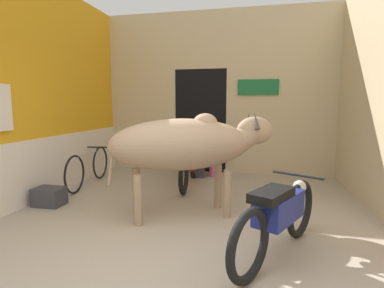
% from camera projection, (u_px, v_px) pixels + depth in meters
% --- Properties ---
extents(ground_plane, '(30.00, 30.00, 0.00)m').
position_uv_depth(ground_plane, '(150.00, 280.00, 2.68)').
color(ground_plane, tan).
extents(wall_left_shopfront, '(0.25, 4.39, 3.61)m').
position_uv_depth(wall_left_shopfront, '(47.00, 93.00, 5.12)').
color(wall_left_shopfront, orange).
rests_on(wall_left_shopfront, ground_plane).
extents(wall_back_with_doorway, '(5.10, 0.93, 3.61)m').
position_uv_depth(wall_back_with_doorway, '(212.00, 104.00, 7.00)').
color(wall_back_with_doorway, '#C6B289').
rests_on(wall_back_with_doorway, ground_plane).
extents(cow, '(2.35, 1.52, 1.47)m').
position_uv_depth(cow, '(188.00, 144.00, 4.12)').
color(cow, tan).
rests_on(cow, ground_plane).
extents(motorcycle_near, '(0.96, 1.70, 0.79)m').
position_uv_depth(motorcycle_near, '(279.00, 215.00, 3.04)').
color(motorcycle_near, black).
rests_on(motorcycle_near, ground_plane).
extents(motorcycle_far, '(0.58, 1.84, 0.76)m').
position_uv_depth(motorcycle_far, '(189.00, 163.00, 5.76)').
color(motorcycle_far, black).
rests_on(motorcycle_far, ground_plane).
extents(bicycle, '(0.44, 1.75, 0.70)m').
position_uv_depth(bicycle, '(89.00, 167.00, 5.77)').
color(bicycle, black).
rests_on(bicycle, ground_plane).
extents(shopkeeper_seated, '(0.40, 0.34, 1.29)m').
position_uv_depth(shopkeeper_seated, '(199.00, 145.00, 6.44)').
color(shopkeeper_seated, '#3D3842').
rests_on(shopkeeper_seated, ground_plane).
extents(plastic_stool, '(0.31, 0.31, 0.46)m').
position_uv_depth(plastic_stool, '(214.00, 165.00, 6.53)').
color(plastic_stool, '#DB6093').
rests_on(plastic_stool, ground_plane).
extents(crate, '(0.44, 0.32, 0.28)m').
position_uv_depth(crate, '(49.00, 197.00, 4.64)').
color(crate, '#38383D').
rests_on(crate, ground_plane).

